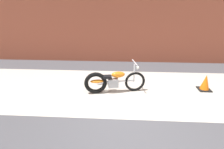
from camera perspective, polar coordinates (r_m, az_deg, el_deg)
ground_plane at (r=4.62m, az=5.47°, el=-14.34°), size 80.00×80.00×0.00m
sidewalk_slab at (r=6.13m, az=5.01°, el=-4.72°), size 36.00×3.50×0.01m
brick_building_wall at (r=8.96m, az=5.16°, el=22.45°), size 36.00×0.50×5.73m
motorcycle_orange at (r=5.73m, az=-0.39°, el=-2.20°), size 1.99×0.67×1.03m
traffic_cone at (r=6.74m, az=27.90°, el=-2.50°), size 0.40×0.40×0.55m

